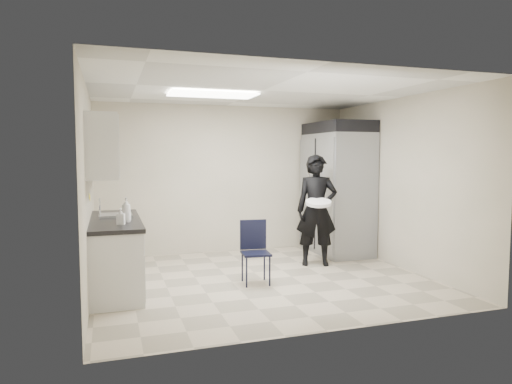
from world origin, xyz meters
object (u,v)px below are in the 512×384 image
object	(u,v)px
commercial_fridge	(337,194)
man_tuxedo	(317,210)
lower_counter	(115,255)
folding_chair	(256,253)

from	to	relation	value
commercial_fridge	man_tuxedo	size ratio (longest dim) A/B	1.21
commercial_fridge	man_tuxedo	xyz separation A→B (m)	(-0.75, -0.74, -0.18)
lower_counter	folding_chair	xyz separation A→B (m)	(1.80, -0.38, -0.02)
man_tuxedo	folding_chair	bearing A→B (deg)	-130.23
lower_counter	man_tuxedo	world-z (taller)	man_tuxedo
folding_chair	man_tuxedo	size ratio (longest dim) A/B	0.47
folding_chair	man_tuxedo	xyz separation A→B (m)	(1.23, 0.71, 0.46)
lower_counter	commercial_fridge	bearing A→B (deg)	15.88
lower_counter	man_tuxedo	distance (m)	3.08
lower_counter	commercial_fridge	xyz separation A→B (m)	(3.78, 1.07, 0.62)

